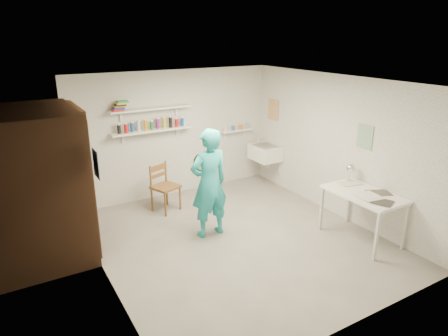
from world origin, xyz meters
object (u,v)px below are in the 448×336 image
man (209,183)px  wooden_chair (165,187)px  work_table (361,216)px  wall_clock (203,162)px  belfast_sink (265,153)px  desk_lamp (351,168)px

man → wooden_chair: (-0.24, 1.18, -0.41)m
wooden_chair → work_table: size_ratio=0.78×
work_table → wooden_chair: bearing=131.0°
wall_clock → man: bearing=-94.8°
belfast_sink → man: man is taller
work_table → desk_lamp: bearing=67.6°
man → wooden_chair: bearing=-80.7°
wooden_chair → man: bearing=-99.1°
belfast_sink → man: size_ratio=0.35×
wooden_chair → desk_lamp: (2.36, -2.03, 0.54)m
wall_clock → desk_lamp: bearing=-29.4°
belfast_sink → wall_clock: (-2.02, -1.11, 0.45)m
belfast_sink → wooden_chair: bearing=-176.2°
work_table → wall_clock: bearing=141.3°
belfast_sink → desk_lamp: size_ratio=4.15×
belfast_sink → man: (-2.03, -1.33, 0.16)m
wall_clock → work_table: 2.57m
man → wall_clock: bearing=-94.8°
belfast_sink → wooden_chair: (-2.28, -0.15, -0.25)m
belfast_sink → work_table: bearing=-92.4°
man → wall_clock: 0.36m
wooden_chair → work_table: wooden_chair is taller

